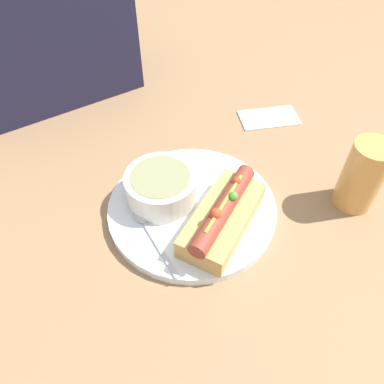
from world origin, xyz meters
TOP-DOWN VIEW (x-y plane):
  - ground_plane at (0.00, 0.00)m, footprint 4.00×4.00m
  - dinner_plate at (0.00, 0.00)m, footprint 0.27×0.27m
  - hot_dog at (0.02, -0.06)m, footprint 0.18×0.14m
  - soup_bowl at (-0.03, 0.04)m, footprint 0.11×0.11m
  - spoon at (-0.08, 0.00)m, footprint 0.02×0.14m
  - drinking_glass at (0.23, -0.12)m, footprint 0.06×0.06m
  - napkin at (0.27, 0.12)m, footprint 0.13×0.11m

SIDE VIEW (x-z plane):
  - ground_plane at x=0.00m, z-range 0.00..0.00m
  - napkin at x=0.27m, z-range 0.00..0.01m
  - dinner_plate at x=0.00m, z-range 0.00..0.02m
  - spoon at x=-0.08m, z-range 0.01..0.02m
  - hot_dog at x=0.02m, z-range 0.01..0.07m
  - soup_bowl at x=-0.03m, z-range 0.02..0.07m
  - drinking_glass at x=0.23m, z-range 0.00..0.12m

